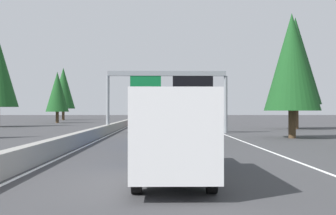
{
  "coord_description": "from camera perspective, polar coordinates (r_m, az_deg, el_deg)",
  "views": [
    {
      "loc": [
        -1.71,
        -5.28,
        2.34
      ],
      "look_at": [
        56.72,
        -6.28,
        2.85
      ],
      "focal_mm": 41.97,
      "sensor_mm": 36.0,
      "label": 1
    }
  ],
  "objects": [
    {
      "name": "bus_far_left",
      "position": [
        28.77,
        -0.82,
        -1.74
      ],
      "size": [
        11.5,
        2.55,
        3.1
      ],
      "color": "#1E4793",
      "rests_on": "ground"
    },
    {
      "name": "conifer_right_mid",
      "position": [
        53.59,
        18.03,
        6.44
      ],
      "size": [
        6.36,
        6.36,
        14.46
      ],
      "color": "#4C3823",
      "rests_on": "ground"
    },
    {
      "name": "sedan_far_right",
      "position": [
        95.32,
        -0.92,
        -1.49
      ],
      "size": [
        4.4,
        1.8,
        1.47
      ],
      "color": "maroon",
      "rests_on": "ground"
    },
    {
      "name": "box_truck_mid_left",
      "position": [
        112.14,
        0.9,
        -0.87
      ],
      "size": [
        8.5,
        2.4,
        2.95
      ],
      "color": "gold",
      "rests_on": "ground"
    },
    {
      "name": "conifer_left_far",
      "position": [
        103.58,
        -14.97,
        2.73
      ],
      "size": [
        5.89,
        5.89,
        13.39
      ],
      "color": "#4C3823",
      "rests_on": "ground"
    },
    {
      "name": "shoulder_stripe_right",
      "position": [
        72.02,
        4.0,
        -2.35
      ],
      "size": [
        160.0,
        0.16,
        0.01
      ],
      "primitive_type": "cube",
      "color": "silver",
      "rests_on": "ground"
    },
    {
      "name": "sign_gantry_overhead",
      "position": [
        40.96,
        0.08,
        3.46
      ],
      "size": [
        0.5,
        12.68,
        6.49
      ],
      "color": "gray",
      "rests_on": "ground"
    },
    {
      "name": "conifer_left_mid",
      "position": [
        78.97,
        -15.78,
        2.21
      ],
      "size": [
        4.38,
        4.38,
        9.96
      ],
      "color": "#4C3823",
      "rests_on": "ground"
    },
    {
      "name": "box_truck_mid_center",
      "position": [
        13.8,
        0.54,
        -3.53
      ],
      "size": [
        8.5,
        2.4,
        2.95
      ],
      "color": "white",
      "rests_on": "ground"
    },
    {
      "name": "sedan_mid_right",
      "position": [
        84.08,
        1.59,
        -1.62
      ],
      "size": [
        4.4,
        1.8,
        1.47
      ],
      "color": "maroon",
      "rests_on": "ground"
    },
    {
      "name": "pickup_near_right",
      "position": [
        73.6,
        1.78,
        -1.61
      ],
      "size": [
        5.6,
        2.0,
        1.86
      ],
      "color": "silver",
      "rests_on": "ground"
    },
    {
      "name": "shoulder_stripe_median",
      "position": [
        71.92,
        -4.99,
        -2.35
      ],
      "size": [
        160.0,
        0.16,
        0.01
      ],
      "primitive_type": "cube",
      "color": "silver",
      "rests_on": "ground"
    },
    {
      "name": "ground_plane",
      "position": [
        61.98,
        -5.87,
        -2.66
      ],
      "size": [
        320.0,
        320.0,
        0.0
      ],
      "primitive_type": "plane",
      "color": "#38383A"
    },
    {
      "name": "conifer_right_near",
      "position": [
        35.47,
        17.56,
        6.32
      ],
      "size": [
        4.73,
        4.73,
        10.76
      ],
      "color": "#4C3823",
      "rests_on": "ground"
    },
    {
      "name": "sedan_far_center",
      "position": [
        65.17,
        -4.21,
        -1.95
      ],
      "size": [
        4.4,
        1.8,
        1.47
      ],
      "color": "red",
      "rests_on": "ground"
    },
    {
      "name": "minivan_near_center",
      "position": [
        85.48,
        -3.46,
        -1.43
      ],
      "size": [
        5.0,
        1.95,
        1.69
      ],
      "color": "red",
      "rests_on": "ground"
    },
    {
      "name": "median_barrier",
      "position": [
        81.92,
        -4.89,
        -1.82
      ],
      "size": [
        180.0,
        0.56,
        0.9
      ],
      "primitive_type": "cube",
      "color": "gray",
      "rests_on": "ground"
    }
  ]
}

